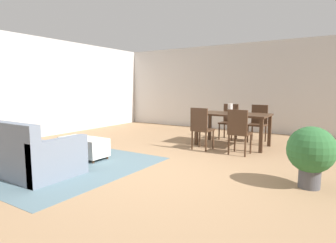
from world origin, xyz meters
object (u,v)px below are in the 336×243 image
object	(u,v)px
dining_table	(233,117)
vase_centerpiece	(230,108)
dining_chair_near_right	(239,129)
ottoman_table	(84,146)
dining_chair_near_left	(201,126)
dining_chair_far_left	(229,119)
couch	(22,154)
potted_plant	(311,152)
dining_chair_far_right	(258,121)

from	to	relation	value
dining_table	vase_centerpiece	xyz separation A→B (m)	(-0.08, 0.02, 0.21)
dining_chair_near_right	vase_centerpiece	size ratio (longest dim) A/B	4.13
ottoman_table	dining_chair_near_right	world-z (taller)	dining_chair_near_right
dining_chair_near_left	dining_chair_far_left	distance (m)	1.59
couch	potted_plant	size ratio (longest dim) A/B	2.29
dining_table	dining_chair_near_right	distance (m)	0.92
ottoman_table	potted_plant	size ratio (longest dim) A/B	1.16
dining_chair_near_left	dining_table	bearing A→B (deg)	61.05
vase_centerpiece	dining_chair_far_left	bearing A→B (deg)	110.59
couch	dining_table	size ratio (longest dim) A/B	1.20
dining_chair_near_right	dining_chair_far_right	bearing A→B (deg)	91.44
dining_table	potted_plant	xyz separation A→B (m)	(1.82, -2.10, -0.17)
couch	potted_plant	bearing A→B (deg)	22.53
couch	dining_chair_near_right	bearing A→B (deg)	48.62
dining_table	dining_chair_near_right	world-z (taller)	dining_chair_near_right
couch	dining_chair_far_left	distance (m)	4.92
vase_centerpiece	dining_chair_near_right	bearing A→B (deg)	-59.60
vase_centerpiece	potted_plant	bearing A→B (deg)	-48.19
dining_chair_near_right	vase_centerpiece	xyz separation A→B (m)	(-0.49, 0.83, 0.35)
dining_chair_near_left	vase_centerpiece	size ratio (longest dim) A/B	4.13
dining_chair_far_left	potted_plant	world-z (taller)	dining_chair_far_left
dining_table	dining_chair_near_left	world-z (taller)	dining_chair_near_left
couch	ottoman_table	xyz separation A→B (m)	(0.17, 1.12, -0.06)
dining_chair_far_left	ottoman_table	bearing A→B (deg)	-115.70
ottoman_table	dining_chair_near_right	bearing A→B (deg)	37.00
dining_chair_near_right	dining_table	bearing A→B (deg)	116.65
dining_chair_far_left	dining_chair_far_right	size ratio (longest dim) A/B	1.00
dining_chair_near_left	dining_chair_far_right	bearing A→B (deg)	63.69
couch	dining_chair_far_left	world-z (taller)	dining_chair_far_left
ottoman_table	vase_centerpiece	world-z (taller)	vase_centerpiece
couch	ottoman_table	distance (m)	1.14
dining_chair_far_left	dining_chair_far_right	world-z (taller)	same
dining_chair_near_right	couch	bearing A→B (deg)	-131.38
ottoman_table	dining_chair_far_right	distance (m)	4.23
ottoman_table	dining_chair_far_left	distance (m)	3.83
couch	dining_chair_near_left	xyz separation A→B (m)	(1.76, 2.98, 0.23)
dining_chair_far_right	ottoman_table	bearing A→B (deg)	-124.54
couch	vase_centerpiece	world-z (taller)	vase_centerpiece
dining_table	dining_chair_far_right	world-z (taller)	dining_chair_far_right
dining_table	dining_chair_far_right	xyz separation A→B (m)	(0.37, 0.83, -0.15)
vase_centerpiece	potted_plant	world-z (taller)	vase_centerpiece
dining_table	vase_centerpiece	distance (m)	0.22
dining_chair_far_left	potted_plant	bearing A→B (deg)	-52.93
dining_chair_near_right	vase_centerpiece	bearing A→B (deg)	120.40
potted_plant	dining_chair_far_right	bearing A→B (deg)	116.32
dining_table	dining_chair_far_left	distance (m)	0.89
couch	dining_chair_near_left	world-z (taller)	dining_chair_near_left
dining_table	dining_chair_near_left	xyz separation A→B (m)	(-0.44, -0.79, -0.15)
dining_chair_near_right	dining_chair_far_left	distance (m)	1.79
dining_chair_near_left	dining_chair_near_right	distance (m)	0.84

